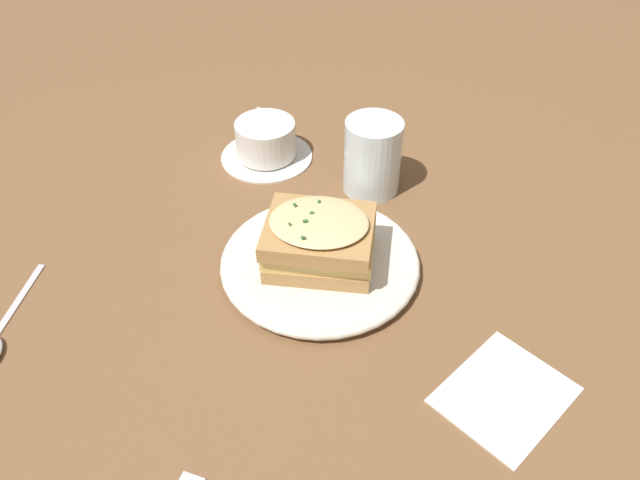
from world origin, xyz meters
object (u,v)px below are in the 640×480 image
Objects in this scene: dinner_plate at (320,263)px; water_glass at (372,156)px; teacup_with_saucer at (266,142)px; napkin at (505,394)px; sandwich at (320,239)px.

water_glass is (-0.15, -0.10, 0.04)m from dinner_plate.
teacup_with_saucer reaches higher than dinner_plate.
dinner_plate is at bearing 33.90° from water_glass.
water_glass reaches higher than dinner_plate.
dinner_plate is at bearing -77.04° from napkin.
sandwich reaches higher than dinner_plate.
teacup_with_saucer is 1.10× the size of napkin.
teacup_with_saucer is at bearing -59.23° from water_glass.
napkin is at bearing 75.61° from water_glass.
teacup_with_saucer is 0.17m from water_glass.
sandwich is at bearing 44.71° from dinner_plate.
dinner_plate is 0.18m from water_glass.
sandwich is 0.25m from teacup_with_saucer.
napkin is (-0.06, 0.25, -0.01)m from dinner_plate.
sandwich is at bearing -76.58° from napkin.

